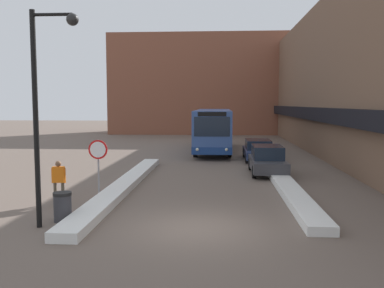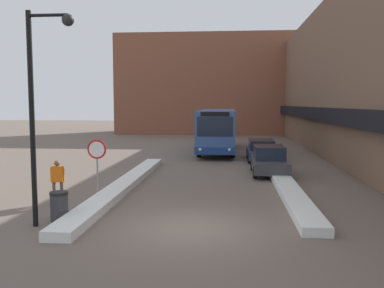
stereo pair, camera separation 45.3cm
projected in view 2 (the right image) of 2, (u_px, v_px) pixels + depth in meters
name	position (u px, v px, depth m)	size (l,w,h in m)	color
ground_plane	(193.00, 228.00, 13.00)	(160.00, 160.00, 0.00)	#66564C
building_row_right	(338.00, 83.00, 35.39)	(5.50, 60.00, 10.93)	brown
building_backdrop_far	(222.00, 85.00, 54.44)	(26.00, 8.00, 12.21)	brown
snow_bank_left	(125.00, 184.00, 19.21)	(0.90, 15.41, 0.31)	silver
snow_bank_right	(289.00, 190.00, 18.00)	(0.90, 12.09, 0.30)	silver
city_bus	(218.00, 129.00, 33.56)	(2.69, 12.03, 3.27)	#335193
parked_car_front	(269.00, 160.00, 22.80)	(1.81, 4.26, 1.53)	#38383D
parked_car_middle	(261.00, 150.00, 28.42)	(1.85, 4.69, 1.37)	navy
stop_sign	(97.00, 156.00, 16.92)	(0.76, 0.08, 2.35)	gray
street_lamp	(40.00, 95.00, 12.80)	(1.46, 0.36, 6.52)	black
pedestrian	(58.00, 177.00, 16.25)	(0.53, 0.26, 1.63)	brown
trash_bin	(59.00, 206.00, 13.79)	(0.59, 0.59, 0.95)	#38383D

